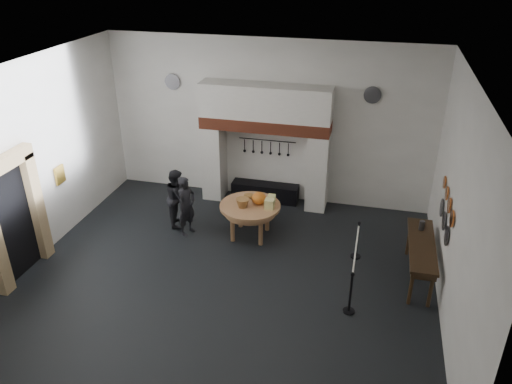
% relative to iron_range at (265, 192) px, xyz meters
% --- Properties ---
extents(floor, '(9.00, 8.00, 0.02)m').
position_rel_iron_range_xyz_m(floor, '(0.00, -3.72, -0.25)').
color(floor, black).
rests_on(floor, ground).
extents(ceiling, '(9.00, 8.00, 0.02)m').
position_rel_iron_range_xyz_m(ceiling, '(0.00, -3.72, 4.25)').
color(ceiling, silver).
rests_on(ceiling, wall_back).
extents(wall_back, '(9.00, 0.02, 4.50)m').
position_rel_iron_range_xyz_m(wall_back, '(0.00, 0.28, 2.00)').
color(wall_back, white).
rests_on(wall_back, floor).
extents(wall_front, '(9.00, 0.02, 4.50)m').
position_rel_iron_range_xyz_m(wall_front, '(0.00, -7.72, 2.00)').
color(wall_front, white).
rests_on(wall_front, floor).
extents(wall_left, '(0.02, 8.00, 4.50)m').
position_rel_iron_range_xyz_m(wall_left, '(-4.50, -3.72, 2.00)').
color(wall_left, white).
rests_on(wall_left, floor).
extents(wall_right, '(0.02, 8.00, 4.50)m').
position_rel_iron_range_xyz_m(wall_right, '(4.50, -3.72, 2.00)').
color(wall_right, white).
rests_on(wall_right, floor).
extents(chimney_pier_left, '(0.55, 0.70, 2.15)m').
position_rel_iron_range_xyz_m(chimney_pier_left, '(-1.48, -0.07, 0.82)').
color(chimney_pier_left, silver).
rests_on(chimney_pier_left, floor).
extents(chimney_pier_right, '(0.55, 0.70, 2.15)m').
position_rel_iron_range_xyz_m(chimney_pier_right, '(1.48, -0.07, 0.82)').
color(chimney_pier_right, silver).
rests_on(chimney_pier_right, floor).
extents(hearth_brick_band, '(3.50, 0.72, 0.32)m').
position_rel_iron_range_xyz_m(hearth_brick_band, '(0.00, -0.07, 2.06)').
color(hearth_brick_band, '#9E442B').
rests_on(hearth_brick_band, chimney_pier_left).
extents(chimney_hood, '(3.50, 0.70, 0.90)m').
position_rel_iron_range_xyz_m(chimney_hood, '(0.00, -0.07, 2.67)').
color(chimney_hood, silver).
rests_on(chimney_hood, hearth_brick_band).
extents(iron_range, '(1.90, 0.45, 0.50)m').
position_rel_iron_range_xyz_m(iron_range, '(0.00, 0.00, 0.00)').
color(iron_range, black).
rests_on(iron_range, floor).
extents(utensil_rail, '(1.60, 0.02, 0.02)m').
position_rel_iron_range_xyz_m(utensil_rail, '(0.00, 0.20, 1.50)').
color(utensil_rail, black).
rests_on(utensil_rail, wall_back).
extents(door_recess, '(0.04, 1.10, 2.50)m').
position_rel_iron_range_xyz_m(door_recess, '(-4.47, -4.72, 1.00)').
color(door_recess, black).
rests_on(door_recess, floor).
extents(door_jamb_far, '(0.22, 0.30, 2.60)m').
position_rel_iron_range_xyz_m(door_jamb_far, '(-4.38, -4.02, 1.05)').
color(door_jamb_far, tan).
rests_on(door_jamb_far, floor).
extents(door_lintel, '(0.22, 1.70, 0.30)m').
position_rel_iron_range_xyz_m(door_lintel, '(-4.38, -4.72, 2.40)').
color(door_lintel, tan).
rests_on(door_lintel, door_jamb_near).
extents(wall_plaque, '(0.05, 0.34, 0.44)m').
position_rel_iron_range_xyz_m(wall_plaque, '(-4.45, -2.92, 1.35)').
color(wall_plaque, gold).
rests_on(wall_plaque, wall_left).
extents(work_table, '(1.84, 1.84, 0.07)m').
position_rel_iron_range_xyz_m(work_table, '(0.08, -1.98, 0.59)').
color(work_table, tan).
rests_on(work_table, floor).
extents(pumpkin, '(0.36, 0.36, 0.31)m').
position_rel_iron_range_xyz_m(pumpkin, '(0.28, -1.88, 0.78)').
color(pumpkin, orange).
rests_on(pumpkin, work_table).
extents(cheese_block_big, '(0.22, 0.22, 0.24)m').
position_rel_iron_range_xyz_m(cheese_block_big, '(0.58, -2.03, 0.74)').
color(cheese_block_big, '#E3DD88').
rests_on(cheese_block_big, work_table).
extents(cheese_block_small, '(0.18, 0.18, 0.20)m').
position_rel_iron_range_xyz_m(cheese_block_small, '(0.56, -1.73, 0.72)').
color(cheese_block_small, '#F4F492').
rests_on(cheese_block_small, work_table).
extents(wicker_basket, '(0.39, 0.39, 0.22)m').
position_rel_iron_range_xyz_m(wicker_basket, '(-0.07, -2.13, 0.73)').
color(wicker_basket, '#A3773C').
rests_on(wicker_basket, work_table).
extents(bread_loaf, '(0.31, 0.18, 0.13)m').
position_rel_iron_range_xyz_m(bread_loaf, '(-0.02, -1.63, 0.69)').
color(bread_loaf, olive).
rests_on(bread_loaf, work_table).
extents(visitor_near, '(0.54, 0.66, 1.56)m').
position_rel_iron_range_xyz_m(visitor_near, '(-1.49, -2.26, 0.53)').
color(visitor_near, black).
rests_on(visitor_near, floor).
extents(visitor_far, '(0.78, 0.89, 1.53)m').
position_rel_iron_range_xyz_m(visitor_far, '(-1.89, -1.86, 0.52)').
color(visitor_far, black).
rests_on(visitor_far, floor).
extents(side_table, '(0.55, 2.20, 0.06)m').
position_rel_iron_range_xyz_m(side_table, '(4.10, -2.83, 0.62)').
color(side_table, '#332412').
rests_on(side_table, floor).
extents(pewter_jug, '(0.12, 0.12, 0.22)m').
position_rel_iron_range_xyz_m(pewter_jug, '(4.10, -2.23, 0.76)').
color(pewter_jug, '#515257').
rests_on(pewter_jug, side_table).
extents(copper_pan_a, '(0.03, 0.34, 0.34)m').
position_rel_iron_range_xyz_m(copper_pan_a, '(4.46, -3.52, 1.70)').
color(copper_pan_a, '#C6662D').
rests_on(copper_pan_a, wall_right).
extents(copper_pan_b, '(0.03, 0.32, 0.32)m').
position_rel_iron_range_xyz_m(copper_pan_b, '(4.46, -2.97, 1.70)').
color(copper_pan_b, '#C6662D').
rests_on(copper_pan_b, wall_right).
extents(copper_pan_c, '(0.03, 0.30, 0.30)m').
position_rel_iron_range_xyz_m(copper_pan_c, '(4.46, -2.42, 1.70)').
color(copper_pan_c, '#C6662D').
rests_on(copper_pan_c, wall_right).
extents(copper_pan_d, '(0.03, 0.28, 0.28)m').
position_rel_iron_range_xyz_m(copper_pan_d, '(4.46, -1.87, 1.70)').
color(copper_pan_d, '#C6662D').
rests_on(copper_pan_d, wall_right).
extents(pewter_plate_left, '(0.03, 0.40, 0.40)m').
position_rel_iron_range_xyz_m(pewter_plate_left, '(4.46, -3.32, 1.20)').
color(pewter_plate_left, '#4C4C51').
rests_on(pewter_plate_left, wall_right).
extents(pewter_plate_mid, '(0.03, 0.40, 0.40)m').
position_rel_iron_range_xyz_m(pewter_plate_mid, '(4.46, -2.72, 1.20)').
color(pewter_plate_mid, '#4C4C51').
rests_on(pewter_plate_mid, wall_right).
extents(pewter_plate_right, '(0.03, 0.40, 0.40)m').
position_rel_iron_range_xyz_m(pewter_plate_right, '(4.46, -2.12, 1.20)').
color(pewter_plate_right, '#4C4C51').
rests_on(pewter_plate_right, wall_right).
extents(pewter_plate_back_left, '(0.44, 0.03, 0.44)m').
position_rel_iron_range_xyz_m(pewter_plate_back_left, '(-2.70, 0.24, 2.95)').
color(pewter_plate_back_left, '#4C4C51').
rests_on(pewter_plate_back_left, wall_back).
extents(pewter_plate_back_right, '(0.44, 0.03, 0.44)m').
position_rel_iron_range_xyz_m(pewter_plate_back_right, '(2.70, 0.24, 2.95)').
color(pewter_plate_back_right, '#4C4C51').
rests_on(pewter_plate_back_right, wall_back).
extents(barrier_post_near, '(0.05, 0.05, 0.90)m').
position_rel_iron_range_xyz_m(barrier_post_near, '(2.74, -4.32, 0.20)').
color(barrier_post_near, black).
rests_on(barrier_post_near, floor).
extents(barrier_post_far, '(0.05, 0.05, 0.90)m').
position_rel_iron_range_xyz_m(barrier_post_far, '(2.74, -2.32, 0.20)').
color(barrier_post_far, black).
rests_on(barrier_post_far, floor).
extents(barrier_rope, '(0.04, 2.00, 0.04)m').
position_rel_iron_range_xyz_m(barrier_rope, '(2.74, -3.32, 0.60)').
color(barrier_rope, white).
rests_on(barrier_rope, barrier_post_near).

